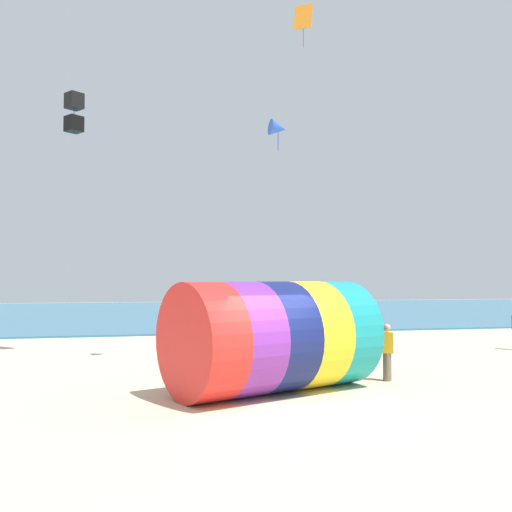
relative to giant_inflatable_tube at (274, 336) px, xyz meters
name	(u,v)px	position (x,y,z in m)	size (l,w,h in m)	color
ground_plane	(287,410)	(-0.19, -1.97, -1.41)	(120.00, 120.00, 0.00)	beige
sea	(171,312)	(-0.19, 35.08, -1.36)	(120.00, 40.00, 0.10)	teal
giant_inflatable_tube	(274,336)	(0.00, 0.00, 0.00)	(5.89, 4.59, 2.82)	red
kite_handler	(387,352)	(3.53, 0.83, -0.59)	(0.42, 0.35, 1.61)	#726651
kite_orange_diamond	(303,17)	(5.48, 15.01, 15.75)	(1.00, 0.85, 2.47)	orange
kite_black_box	(74,113)	(-5.77, 8.33, 7.85)	(0.78, 0.78, 1.59)	black
kite_blue_delta	(278,128)	(2.86, 10.46, 8.29)	(0.87, 0.81, 1.41)	blue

